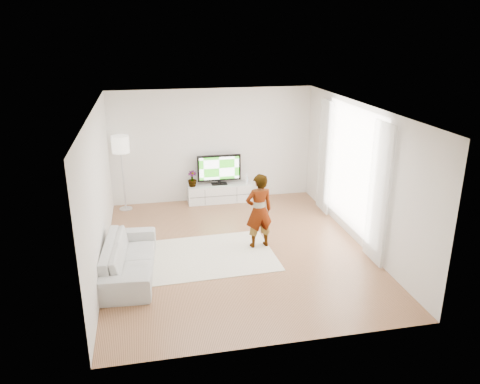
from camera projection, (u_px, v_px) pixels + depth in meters
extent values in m
plane|color=#AE754E|center=(236.00, 250.00, 9.27)|extent=(6.00, 6.00, 0.00)
plane|color=white|center=(236.00, 108.00, 8.34)|extent=(6.00, 6.00, 0.00)
cube|color=silver|center=(99.00, 192.00, 8.33)|extent=(0.02, 6.00, 2.80)
cube|color=silver|center=(359.00, 175.00, 9.28)|extent=(0.02, 6.00, 2.80)
cube|color=silver|center=(213.00, 146.00, 11.57)|extent=(5.00, 0.02, 2.80)
cube|color=silver|center=(281.00, 254.00, 6.03)|extent=(5.00, 0.02, 2.80)
cube|color=white|center=(352.00, 168.00, 9.53)|extent=(0.01, 2.60, 2.50)
cube|color=white|center=(378.00, 194.00, 8.35)|extent=(0.04, 0.70, 2.60)
cube|color=white|center=(325.00, 157.00, 10.75)|extent=(0.04, 0.70, 2.60)
cube|color=white|center=(220.00, 193.00, 11.77)|extent=(1.60, 0.45, 0.45)
cube|color=black|center=(221.00, 196.00, 11.56)|extent=(1.55, 0.00, 0.01)
cube|color=black|center=(205.00, 197.00, 11.48)|extent=(0.01, 0.00, 0.40)
cube|color=black|center=(237.00, 195.00, 11.63)|extent=(0.01, 0.00, 0.40)
cube|color=black|center=(219.00, 184.00, 11.72)|extent=(0.39, 0.21, 0.02)
cube|color=black|center=(219.00, 182.00, 11.70)|extent=(0.08, 0.05, 0.08)
cube|color=black|center=(219.00, 168.00, 11.58)|extent=(1.09, 0.06, 0.66)
cube|color=#2C9B19|center=(219.00, 168.00, 11.55)|extent=(0.99, 0.01, 0.56)
cube|color=white|center=(247.00, 179.00, 11.79)|extent=(0.08, 0.16, 0.21)
cube|color=#4CB2FF|center=(247.00, 179.00, 11.71)|extent=(0.01, 0.00, 0.12)
imported|color=#3F7238|center=(192.00, 179.00, 11.50)|extent=(0.25, 0.25, 0.39)
cube|color=silver|center=(208.00, 256.00, 9.01)|extent=(2.60, 1.91, 0.01)
imported|color=#334772|center=(259.00, 211.00, 9.16)|extent=(0.60, 0.43, 1.51)
imported|color=#B8B7B3|center=(129.00, 258.00, 8.26)|extent=(0.98, 2.19, 0.62)
cylinder|color=silver|center=(126.00, 209.00, 11.34)|extent=(0.31, 0.31, 0.02)
cylinder|color=silver|center=(123.00, 181.00, 11.11)|extent=(0.04, 0.04, 1.39)
cylinder|color=white|center=(120.00, 144.00, 10.81)|extent=(0.40, 0.40, 0.39)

